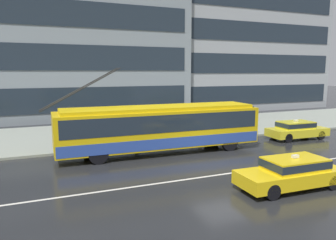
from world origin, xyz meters
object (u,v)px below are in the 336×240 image
Objects in this scene: taxi_oncoming_near at (292,171)px; pedestrian_approaching_curb at (106,118)px; taxi_ahead_of_bus at (297,129)px; pedestrian_walking_past at (199,114)px; trolleybus at (161,127)px; pedestrian_at_shelter at (135,119)px.

pedestrian_approaching_curb is (-5.36, 10.91, 1.03)m from taxi_oncoming_near.
pedestrian_walking_past reaches higher than taxi_ahead_of_bus.
trolleybus is 6.52× the size of pedestrian_walking_past.
trolleybus is 10.32m from taxi_ahead_of_bus.
pedestrian_walking_past is at bearing -1.90° from pedestrian_approaching_curb.
pedestrian_at_shelter is (-11.17, 2.42, 1.01)m from taxi_ahead_of_bus.
trolleybus is 2.43m from pedestrian_at_shelter.
pedestrian_approaching_curb is (-2.52, 3.29, 0.21)m from trolleybus.
taxi_oncoming_near is at bearing -69.59° from trolleybus.
pedestrian_approaching_curb is at bearing 164.91° from taxi_ahead_of_bus.
trolleybus is 2.75× the size of taxi_oncoming_near.
taxi_ahead_of_bus is 2.27× the size of pedestrian_walking_past.
trolleybus is at bearing -143.98° from pedestrian_walking_past.
pedestrian_at_shelter is at bearing -32.26° from pedestrian_approaching_curb.
trolleybus reaches higher than taxi_ahead_of_bus.
trolleybus reaches higher than pedestrian_approaching_curb.
trolleybus is at bearing -52.50° from pedestrian_approaching_curb.
trolleybus is 4.15m from pedestrian_approaching_curb.
pedestrian_approaching_curb is at bearing 178.10° from pedestrian_walking_past.
taxi_oncoming_near is 12.20m from pedestrian_approaching_curb.
taxi_ahead_of_bus is (10.29, -0.17, -0.82)m from trolleybus.
taxi_oncoming_near is 1.05× the size of taxi_ahead_of_bus.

